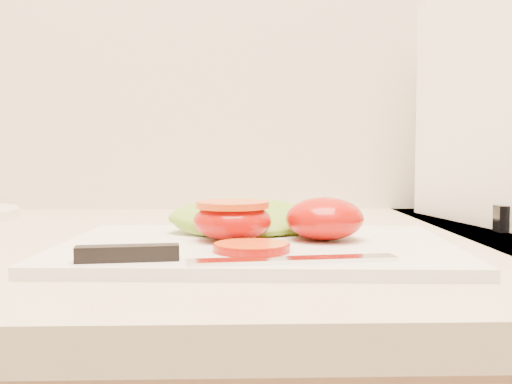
{
  "coord_description": "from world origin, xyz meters",
  "views": [
    {
      "loc": [
        -0.07,
        1.01,
        1.03
      ],
      "look_at": [
        -0.05,
        1.59,
        0.99
      ],
      "focal_mm": 45.0,
      "sensor_mm": 36.0,
      "label": 1
    }
  ],
  "objects": [
    {
      "name": "tomato_half_dome",
      "position": [
        0.01,
        1.6,
        0.96
      ],
      "size": [
        0.07,
        0.07,
        0.04
      ],
      "primitive_type": "ellipsoid",
      "color": "#B21200",
      "rests_on": "cutting_board"
    },
    {
      "name": "lettuce_leaf_1",
      "position": [
        -0.02,
        1.66,
        0.95
      ],
      "size": [
        0.14,
        0.12,
        0.02
      ],
      "primitive_type": "ellipsoid",
      "rotation": [
        0.0,
        0.0,
        0.46
      ],
      "color": "#7AC033",
      "rests_on": "cutting_board"
    },
    {
      "name": "tomato_half_cut",
      "position": [
        -0.08,
        1.59,
        0.96
      ],
      "size": [
        0.07,
        0.07,
        0.04
      ],
      "color": "#B21200",
      "rests_on": "cutting_board"
    },
    {
      "name": "lettuce_leaf_0",
      "position": [
        -0.06,
        1.66,
        0.95
      ],
      "size": [
        0.16,
        0.12,
        0.03
      ],
      "primitive_type": "ellipsoid",
      "rotation": [
        0.0,
        0.0,
        0.12
      ],
      "color": "#7AC033",
      "rests_on": "cutting_board"
    },
    {
      "name": "tomato_slice_0",
      "position": [
        -0.06,
        1.53,
        0.94
      ],
      "size": [
        0.06,
        0.06,
        0.01
      ],
      "primitive_type": "cylinder",
      "color": "orange",
      "rests_on": "cutting_board"
    },
    {
      "name": "knife",
      "position": [
        -0.11,
        1.49,
        0.94
      ],
      "size": [
        0.24,
        0.04,
        0.01
      ],
      "rotation": [
        0.0,
        0.0,
        0.13
      ],
      "color": "silver",
      "rests_on": "cutting_board"
    },
    {
      "name": "cutting_board",
      "position": [
        -0.05,
        1.58,
        0.94
      ],
      "size": [
        0.36,
        0.27,
        0.01
      ],
      "primitive_type": "cube",
      "rotation": [
        0.0,
        0.0,
        -0.06
      ],
      "color": "silver",
      "rests_on": "counter"
    }
  ]
}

